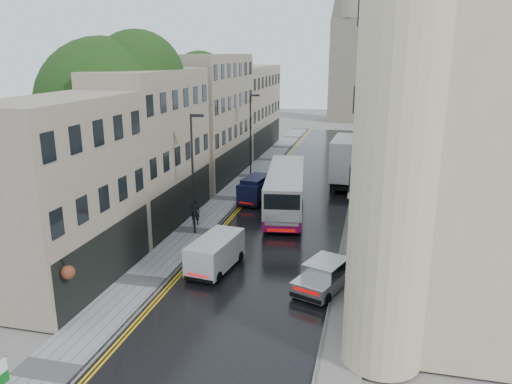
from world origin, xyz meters
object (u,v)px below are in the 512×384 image
at_px(white_lorry, 332,164).
at_px(navy_van, 240,192).
at_px(tree_far, 180,117).
at_px(silver_hatchback, 297,281).
at_px(white_van, 189,261).
at_px(pedestrian, 195,212).
at_px(lamp_post_near, 193,176).
at_px(tree_near, 107,129).
at_px(lamp_post_far, 251,138).
at_px(estate_sign, 2,373).
at_px(cream_bus, 266,202).

xyz_separation_m(white_lorry, navy_van, (-6.86, -7.11, -1.15)).
bearing_deg(tree_far, silver_hatchback, -55.39).
bearing_deg(white_van, pedestrian, 115.58).
bearing_deg(white_lorry, navy_van, -132.02).
bearing_deg(lamp_post_near, white_lorry, 55.12).
bearing_deg(navy_van, tree_far, 146.93).
distance_m(tree_near, tree_far, 13.02).
relative_size(pedestrian, lamp_post_far, 0.23).
height_order(tree_far, lamp_post_far, tree_far).
relative_size(tree_far, estate_sign, 12.70).
bearing_deg(white_van, lamp_post_near, 115.47).
xyz_separation_m(tree_far, silver_hatchback, (14.92, -21.63, -5.40)).
bearing_deg(lamp_post_near, cream_bus, 32.28).
bearing_deg(tree_near, white_lorry, 41.05).
relative_size(cream_bus, pedestrian, 6.21).
bearing_deg(lamp_post_near, estate_sign, -99.83).
bearing_deg(silver_hatchback, lamp_post_near, 159.02).
height_order(tree_far, silver_hatchback, tree_far).
height_order(tree_far, pedestrian, tree_far).
height_order(navy_van, lamp_post_near, lamp_post_near).
distance_m(white_van, estate_sign, 11.19).
distance_m(white_van, lamp_post_near, 7.69).
bearing_deg(navy_van, white_van, -78.05).
distance_m(cream_bus, silver_hatchback, 11.44).
relative_size(cream_bus, silver_hatchback, 2.79).
height_order(tree_near, estate_sign, tree_near).
bearing_deg(white_lorry, pedestrian, -122.70).
distance_m(white_lorry, estate_sign, 33.10).
bearing_deg(tree_far, estate_sign, -80.59).
bearing_deg(white_van, lamp_post_far, 102.76).
xyz_separation_m(white_van, lamp_post_far, (-2.07, 22.29, 3.24)).
relative_size(silver_hatchback, estate_sign, 4.41).
bearing_deg(cream_bus, tree_far, 127.22).
relative_size(silver_hatchback, navy_van, 0.95).
height_order(tree_near, lamp_post_near, tree_near).
relative_size(tree_near, tree_far, 1.11).
distance_m(white_lorry, navy_van, 9.95).
distance_m(navy_van, lamp_post_far, 8.99).
xyz_separation_m(cream_bus, navy_van, (-3.05, 3.93, -0.49)).
relative_size(silver_hatchback, white_van, 0.98).
relative_size(white_lorry, lamp_post_far, 1.06).
distance_m(tree_near, white_van, 13.41).
height_order(tree_far, white_van, tree_far).
xyz_separation_m(silver_hatchback, pedestrian, (-8.92, 9.07, 0.26)).
height_order(tree_far, white_lorry, tree_far).
height_order(silver_hatchback, navy_van, navy_van).
relative_size(white_van, navy_van, 0.97).
bearing_deg(silver_hatchback, pedestrian, 154.90).
bearing_deg(lamp_post_far, tree_far, -179.77).
relative_size(cream_bus, lamp_post_near, 1.47).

